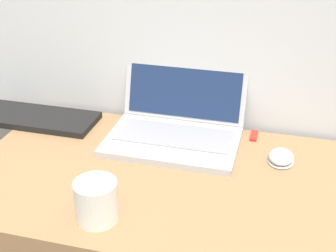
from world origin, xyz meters
The scene contains 5 objects.
laptop centered at (-0.02, 0.53, 0.83)m, with size 0.39×0.33×0.24m.
drink_cup centered at (-0.10, 0.10, 0.83)m, with size 0.10×0.10×0.10m.
computer_mouse centered at (0.30, 0.46, 0.79)m, with size 0.07×0.09×0.03m.
external_keyboard centered at (-0.49, 0.51, 0.79)m, with size 0.41×0.16×0.02m.
usb_stick centered at (0.21, 0.59, 0.78)m, with size 0.02×0.06×0.01m.
Camera 1 is at (0.28, -0.68, 1.46)m, focal length 50.00 mm.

